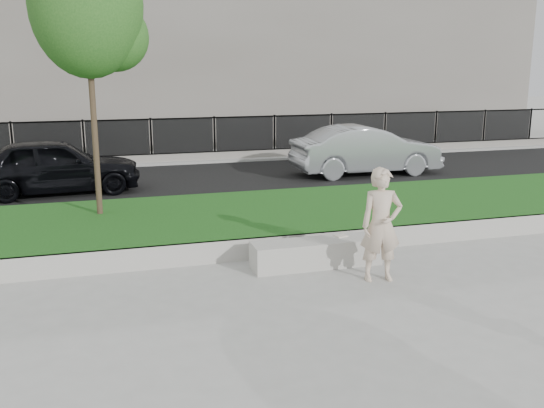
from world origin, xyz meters
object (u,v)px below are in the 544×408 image
object	(u,v)px
young_tree	(91,10)
car_dark	(54,166)
man	(381,225)
car_silver	(366,150)
book	(341,236)
stone_bench	(316,253)

from	to	relation	value
young_tree	car_dark	world-z (taller)	young_tree
man	car_silver	size ratio (longest dim) A/B	0.40
man	book	bearing A→B (deg)	112.15
stone_bench	car_dark	world-z (taller)	car_dark
car_dark	car_silver	size ratio (longest dim) A/B	0.95
book	young_tree	world-z (taller)	young_tree
car_dark	car_silver	world-z (taller)	car_silver
book	young_tree	bearing A→B (deg)	128.04
stone_bench	young_tree	world-z (taller)	young_tree
young_tree	book	bearing A→B (deg)	-39.21
book	young_tree	distance (m)	6.45
young_tree	car_dark	xyz separation A→B (m)	(-1.15, 4.08, -3.64)
man	young_tree	xyz separation A→B (m)	(-4.19, 4.24, 3.50)
car_silver	stone_bench	bearing A→B (deg)	149.52
book	young_tree	xyz separation A→B (m)	(-3.95, 3.22, 3.95)
man	book	size ratio (longest dim) A/B	9.10
book	car_dark	bearing A→B (deg)	112.16
stone_bench	car_dark	distance (m)	8.73
man	young_tree	size ratio (longest dim) A/B	0.33
man	stone_bench	bearing A→B (deg)	137.51
young_tree	car_silver	size ratio (longest dim) A/B	1.21
man	car_dark	world-z (taller)	man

